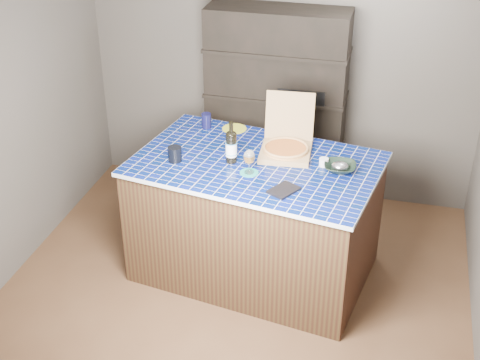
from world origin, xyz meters
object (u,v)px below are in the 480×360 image
(mead_bottle, at_px, (231,146))
(dvd_case, at_px, (284,190))
(wine_glass, at_px, (249,157))
(kitchen_island, at_px, (255,218))
(pizza_box, at_px, (286,147))
(bowl, at_px, (340,167))

(mead_bottle, relative_size, dvd_case, 1.58)
(wine_glass, relative_size, dvd_case, 0.87)
(kitchen_island, bearing_deg, dvd_case, -43.22)
(kitchen_island, distance_m, pizza_box, 0.60)
(pizza_box, height_order, bowl, pizza_box)
(wine_glass, height_order, bowl, wine_glass)
(kitchen_island, bearing_deg, wine_glass, -84.21)
(pizza_box, relative_size, bowl, 2.10)
(kitchen_island, xyz_separation_m, pizza_box, (0.18, 0.19, 0.54))
(mead_bottle, xyz_separation_m, bowl, (0.79, 0.06, -0.10))
(kitchen_island, distance_m, mead_bottle, 0.64)
(kitchen_island, height_order, wine_glass, wine_glass)
(kitchen_island, relative_size, bowl, 8.43)
(mead_bottle, xyz_separation_m, dvd_case, (0.45, -0.32, -0.12))
(pizza_box, distance_m, mead_bottle, 0.43)
(kitchen_island, relative_size, pizza_box, 4.02)
(pizza_box, distance_m, bowl, 0.46)
(dvd_case, xyz_separation_m, bowl, (0.33, 0.38, 0.02))
(wine_glass, distance_m, dvd_case, 0.36)
(dvd_case, bearing_deg, bowl, 77.85)
(mead_bottle, bearing_deg, pizza_box, 32.41)
(mead_bottle, xyz_separation_m, wine_glass, (0.17, -0.13, -0.00))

